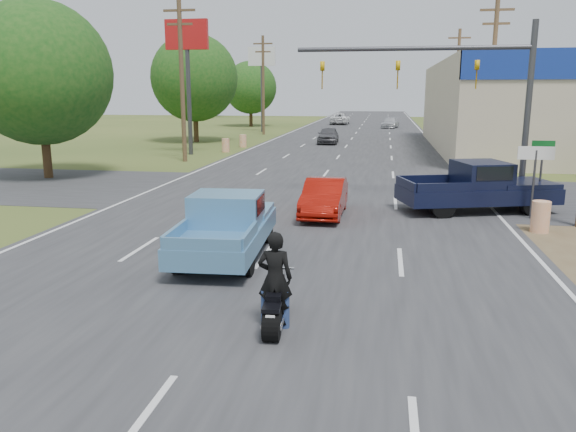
% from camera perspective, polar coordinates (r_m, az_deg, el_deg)
% --- Properties ---
extents(ground, '(200.00, 200.00, 0.00)m').
position_cam_1_polar(ground, '(8.22, -14.77, -19.70)').
color(ground, '#394B1E').
rests_on(ground, ground).
extents(main_road, '(15.00, 180.00, 0.02)m').
position_cam_1_polar(main_road, '(46.58, 5.93, 7.05)').
color(main_road, '#2D2D30').
rests_on(main_road, ground).
extents(cross_road, '(120.00, 10.00, 0.02)m').
position_cam_1_polar(cross_road, '(24.85, 2.46, 2.44)').
color(cross_road, '#2D2D30').
rests_on(cross_road, ground).
extents(utility_pole_2, '(2.00, 0.28, 10.00)m').
position_cam_1_polar(utility_pole_2, '(37.84, 20.03, 13.22)').
color(utility_pole_2, '#4C3823').
rests_on(utility_pole_2, ground).
extents(utility_pole_3, '(2.00, 0.28, 10.00)m').
position_cam_1_polar(utility_pole_3, '(55.66, 16.78, 12.94)').
color(utility_pole_3, '#4C3823').
rests_on(utility_pole_3, ground).
extents(utility_pole_5, '(2.00, 0.28, 10.00)m').
position_cam_1_polar(utility_pole_5, '(36.53, -10.74, 13.79)').
color(utility_pole_5, '#4C3823').
rests_on(utility_pole_5, ground).
extents(utility_pole_6, '(2.00, 0.28, 10.00)m').
position_cam_1_polar(utility_pole_6, '(59.63, -2.53, 13.37)').
color(utility_pole_6, '#4C3823').
rests_on(utility_pole_6, ground).
extents(tree_0, '(7.14, 7.14, 8.84)m').
position_cam_1_polar(tree_0, '(31.35, -23.96, 13.12)').
color(tree_0, '#422D19').
rests_on(tree_0, ground).
extents(tree_1, '(7.56, 7.56, 9.36)m').
position_cam_1_polar(tree_1, '(51.06, -9.51, 13.67)').
color(tree_1, '#422D19').
rests_on(tree_1, ground).
extents(tree_2, '(6.72, 6.72, 8.32)m').
position_cam_1_polar(tree_2, '(74.32, -3.83, 12.89)').
color(tree_2, '#422D19').
rests_on(tree_2, ground).
extents(tree_4, '(9.24, 9.24, 11.44)m').
position_cam_1_polar(tree_4, '(99.93, -26.51, 12.59)').
color(tree_4, '#422D19').
rests_on(tree_4, ground).
extents(tree_5, '(7.98, 7.98, 9.88)m').
position_cam_1_polar(tree_5, '(104.81, 25.20, 12.13)').
color(tree_5, '#422D19').
rests_on(tree_5, ground).
extents(tree_6, '(8.82, 8.82, 10.92)m').
position_cam_1_polar(tree_6, '(106.57, -8.61, 13.46)').
color(tree_6, '#422D19').
rests_on(tree_6, ground).
extents(barrel_0, '(0.56, 0.56, 1.00)m').
position_cam_1_polar(barrel_0, '(19.31, 24.27, -0.08)').
color(barrel_0, orange).
rests_on(barrel_0, ground).
extents(barrel_1, '(0.56, 0.56, 1.00)m').
position_cam_1_polar(barrel_1, '(27.57, 20.79, 3.66)').
color(barrel_1, orange).
rests_on(barrel_1, ground).
extents(barrel_2, '(0.56, 0.56, 1.00)m').
position_cam_1_polar(barrel_2, '(42.08, -6.35, 7.15)').
color(barrel_2, orange).
rests_on(barrel_2, ground).
extents(barrel_3, '(0.56, 0.56, 1.00)m').
position_cam_1_polar(barrel_3, '(45.85, -4.60, 7.61)').
color(barrel_3, orange).
rests_on(barrel_3, ground).
extents(pole_sign_left_near, '(3.00, 0.35, 9.20)m').
position_cam_1_polar(pole_sign_left_near, '(40.72, -10.20, 16.26)').
color(pole_sign_left_near, '#3F3F44').
rests_on(pole_sign_left_near, ground).
extents(pole_sign_left_far, '(3.00, 0.35, 9.20)m').
position_cam_1_polar(pole_sign_left_far, '(63.81, -2.67, 14.97)').
color(pole_sign_left_far, '#3F3F44').
rests_on(pole_sign_left_far, ground).
extents(lane_sign, '(1.20, 0.08, 2.52)m').
position_cam_1_polar(lane_sign, '(21.06, 23.81, 4.79)').
color(lane_sign, '#3F3F44').
rests_on(lane_sign, ground).
extents(street_name_sign, '(0.80, 0.08, 2.61)m').
position_cam_1_polar(street_name_sign, '(22.68, 24.33, 4.47)').
color(street_name_sign, '#3F3F44').
rests_on(street_name_sign, ground).
extents(signal_mast, '(9.12, 0.40, 7.00)m').
position_cam_1_polar(signal_mast, '(23.45, 16.89, 13.10)').
color(signal_mast, '#3F3F44').
rests_on(signal_mast, ground).
extents(red_convertible, '(1.43, 3.96, 1.30)m').
position_cam_1_polar(red_convertible, '(20.03, 3.71, 1.85)').
color(red_convertible, '#910F06').
rests_on(red_convertible, ground).
extents(motorcycle, '(0.60, 1.96, 0.99)m').
position_cam_1_polar(motorcycle, '(10.51, -1.34, -9.21)').
color(motorcycle, black).
rests_on(motorcycle, ground).
extents(rider, '(0.67, 0.47, 1.77)m').
position_cam_1_polar(rider, '(10.39, -1.33, -6.86)').
color(rider, black).
rests_on(rider, ground).
extents(blue_pickup, '(2.26, 5.24, 1.70)m').
position_cam_1_polar(blue_pickup, '(15.13, -6.18, -0.84)').
color(blue_pickup, black).
rests_on(blue_pickup, ground).
extents(navy_pickup, '(5.99, 3.72, 1.86)m').
position_cam_1_polar(navy_pickup, '(21.83, 19.01, 2.85)').
color(navy_pickup, black).
rests_on(navy_pickup, ground).
extents(distant_car_grey, '(1.85, 4.28, 1.44)m').
position_cam_1_polar(distant_car_grey, '(48.98, 4.11, 8.18)').
color(distant_car_grey, '#4C4B50').
rests_on(distant_car_grey, ground).
extents(distant_car_silver, '(2.49, 4.58, 1.26)m').
position_cam_1_polar(distant_car_silver, '(71.94, 10.34, 9.29)').
color(distant_car_silver, silver).
rests_on(distant_car_silver, ground).
extents(distant_car_white, '(2.50, 5.37, 1.49)m').
position_cam_1_polar(distant_car_white, '(79.36, 5.30, 9.79)').
color(distant_car_white, silver).
rests_on(distant_car_white, ground).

